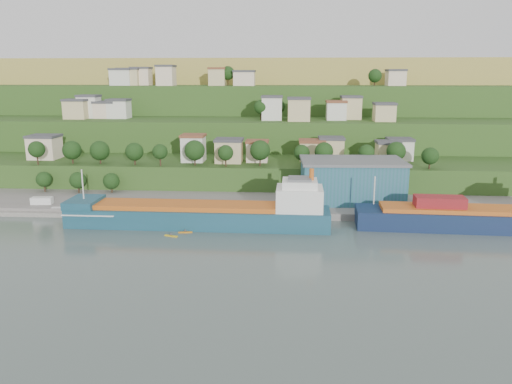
# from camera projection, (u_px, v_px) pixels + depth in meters

# --- Properties ---
(ground) EXTENTS (500.00, 500.00, 0.00)m
(ground) POSITION_uv_depth(u_px,v_px,m) (207.00, 235.00, 127.22)
(ground) COLOR #404E49
(ground) RESTS_ON ground
(quay) EXTENTS (220.00, 26.00, 4.00)m
(quay) POSITION_uv_depth(u_px,v_px,m) (286.00, 208.00, 153.12)
(quay) COLOR slate
(quay) RESTS_ON ground
(pebble_beach) EXTENTS (40.00, 18.00, 2.40)m
(pebble_beach) POSITION_uv_depth(u_px,v_px,m) (40.00, 209.00, 152.16)
(pebble_beach) COLOR slate
(pebble_beach) RESTS_ON ground
(hillside) EXTENTS (360.00, 210.70, 96.00)m
(hillside) POSITION_uv_depth(u_px,v_px,m) (254.00, 145.00, 291.05)
(hillside) COLOR #284719
(hillside) RESTS_ON ground
(cargo_ship_near) EXTENTS (70.73, 12.03, 18.15)m
(cargo_ship_near) POSITION_uv_depth(u_px,v_px,m) (206.00, 216.00, 134.30)
(cargo_ship_near) COLOR #14404E
(cargo_ship_near) RESTS_ON ground
(cargo_ship_far) EXTENTS (64.62, 13.45, 17.45)m
(cargo_ship_far) POSITION_uv_depth(u_px,v_px,m) (489.00, 219.00, 131.30)
(cargo_ship_far) COLOR #0D223C
(cargo_ship_far) RESTS_ON ground
(warehouse) EXTENTS (31.69, 20.15, 12.80)m
(warehouse) POSITION_uv_depth(u_px,v_px,m) (351.00, 180.00, 152.82)
(warehouse) COLOR #205860
(warehouse) RESTS_ON quay
(caravan) EXTENTS (6.36, 3.15, 2.86)m
(caravan) POSITION_uv_depth(u_px,v_px,m) (42.00, 202.00, 149.87)
(caravan) COLOR silver
(caravan) RESTS_ON pebble_beach
(dinghy) EXTENTS (4.51, 2.01, 0.88)m
(dinghy) POSITION_uv_depth(u_px,v_px,m) (59.00, 209.00, 146.03)
(dinghy) COLOR silver
(dinghy) RESTS_ON pebble_beach
(kayak_orange) EXTENTS (3.63, 1.15, 0.89)m
(kayak_orange) POSITION_uv_depth(u_px,v_px,m) (185.00, 232.00, 129.11)
(kayak_orange) COLOR orange
(kayak_orange) RESTS_ON ground
(kayak_yellow) EXTENTS (3.57, 1.71, 0.89)m
(kayak_yellow) POSITION_uv_depth(u_px,v_px,m) (171.00, 235.00, 126.20)
(kayak_yellow) COLOR gold
(kayak_yellow) RESTS_ON ground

